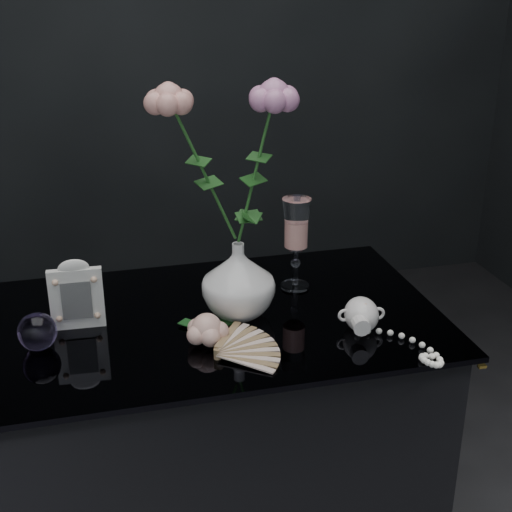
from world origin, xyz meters
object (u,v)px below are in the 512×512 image
object	(u,v)px
vase	(238,280)
picture_frame	(76,294)
loose_rose	(207,329)
pearl_jar	(361,313)
paperweight	(37,332)
wine_glass	(296,244)

from	to	relation	value
vase	picture_frame	xyz separation A→B (m)	(-0.33, 0.03, -0.01)
loose_rose	pearl_jar	xyz separation A→B (m)	(0.31, -0.02, 0.00)
paperweight	pearl_jar	distance (m)	0.64
vase	paperweight	distance (m)	0.41
wine_glass	picture_frame	distance (m)	0.49
vase	paperweight	xyz separation A→B (m)	(-0.41, -0.05, -0.04)
wine_glass	paperweight	bearing A→B (deg)	-165.39
loose_rose	pearl_jar	size ratio (longest dim) A/B	0.74
pearl_jar	wine_glass	bearing A→B (deg)	115.36
wine_glass	paperweight	size ratio (longest dim) A/B	2.84
paperweight	pearl_jar	xyz separation A→B (m)	(0.63, -0.08, -0.00)
paperweight	vase	bearing A→B (deg)	6.49
paperweight	pearl_jar	world-z (taller)	paperweight
picture_frame	pearl_jar	size ratio (longest dim) A/B	0.60
picture_frame	loose_rose	distance (m)	0.28
picture_frame	wine_glass	bearing A→B (deg)	11.35
loose_rose	paperweight	bearing A→B (deg)	-178.50
paperweight	loose_rose	distance (m)	0.32
picture_frame	paperweight	size ratio (longest dim) A/B	2.01
wine_glass	pearl_jar	world-z (taller)	wine_glass
wine_glass	paperweight	world-z (taller)	wine_glass
wine_glass	pearl_jar	size ratio (longest dim) A/B	0.85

